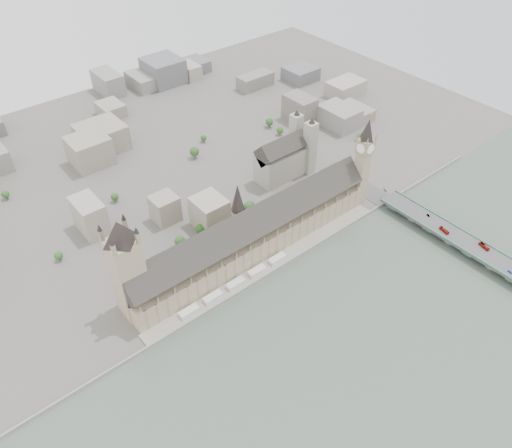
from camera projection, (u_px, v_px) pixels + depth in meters
ground at (264, 262)px, 473.40m from camera, size 900.00×900.00×0.00m
river_thames at (405, 382)px, 376.93m from camera, size 600.00×600.00×0.00m
embankment_wall at (275, 270)px, 463.65m from camera, size 600.00×1.50×3.00m
river_terrace at (270, 266)px, 468.36m from camera, size 270.00×15.00×2.00m
terrace_tents at (236, 284)px, 447.47m from camera, size 118.00×7.00×4.00m
palace_of_westminster at (251, 234)px, 470.08m from camera, size 265.00×40.73×55.44m
elizabeth_tower at (364, 156)px, 506.45m from camera, size 17.00×17.00×107.50m
victoria_tower at (126, 265)px, 393.88m from camera, size 30.00×30.00×100.00m
central_tower at (238, 206)px, 445.94m from camera, size 13.00×13.00×48.00m
westminster_bridge at (445, 234)px, 496.76m from camera, size 25.00×325.00×10.25m
bridge_parapets at (487, 253)px, 467.02m from camera, size 25.00×235.00×1.15m
westminster_abbey at (285, 157)px, 565.87m from camera, size 68.00×36.00×64.00m
city_skyline_inland at (134, 140)px, 604.22m from camera, size 720.00×360.00×38.00m
park_trees at (218, 229)px, 498.77m from camera, size 110.00×30.00×15.00m
red_bus_north at (444, 230)px, 490.35m from camera, size 4.94×11.65×3.16m
red_bus_south at (484, 246)px, 472.88m from camera, size 5.41×12.11×3.28m
car_blue at (510, 272)px, 448.78m from camera, size 2.43×4.53×1.47m
car_silver at (428, 215)px, 509.15m from camera, size 2.54×4.30×1.34m
car_approach at (385, 190)px, 541.20m from camera, size 3.80×5.40×1.45m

